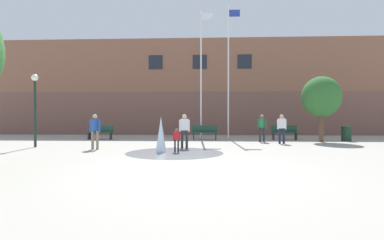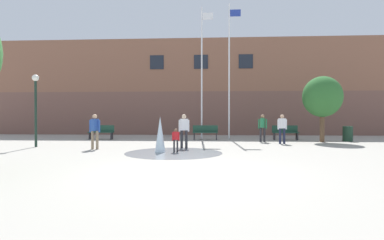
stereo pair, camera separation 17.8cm
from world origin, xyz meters
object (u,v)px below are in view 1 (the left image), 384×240
park_bench_under_left_flagpole (205,132)px  flagpole_right (229,68)px  park_bench_far_right (284,132)px  child_in_fountain (177,138)px  lamp_post_left_lane (35,99)px  park_bench_far_left (100,132)px  teen_by_trashcan (95,129)px  street_tree_near_building (321,97)px  adult_in_red (282,127)px  adult_near_bench (262,126)px  trash_can (346,134)px  flagpole_left (201,69)px  adult_watching (184,128)px

park_bench_under_left_flagpole → flagpole_right: (1.58, 0.85, 4.22)m
park_bench_far_right → child_in_fountain: child_in_fountain is taller
park_bench_under_left_flagpole → lamp_post_left_lane: (-8.18, -4.91, 1.85)m
park_bench_far_left → child_in_fountain: bearing=-49.5°
teen_by_trashcan → flagpole_right: size_ratio=0.18×
flagpole_right → street_tree_near_building: flagpole_right is taller
park_bench_far_left → street_tree_near_building: size_ratio=0.42×
park_bench_far_left → teen_by_trashcan: size_ratio=1.01×
adult_in_red → child_in_fountain: size_ratio=1.61×
teen_by_trashcan → adult_in_red: bearing=128.2°
park_bench_far_left → adult_near_bench: 10.14m
flagpole_right → trash_can: (6.92, -1.53, -4.25)m
street_tree_near_building → flagpole_left: bearing=162.8°
park_bench_under_left_flagpole → trash_can: size_ratio=1.78×
park_bench_far_left → flagpole_left: size_ratio=0.18×
child_in_fountain → lamp_post_left_lane: bearing=-162.1°
adult_watching → flagpole_left: size_ratio=0.18×
park_bench_far_left → adult_in_red: 11.18m
street_tree_near_building → lamp_post_left_lane: bearing=-166.5°
park_bench_far_right → adult_watching: adult_watching is taller
park_bench_far_left → flagpole_left: 7.74m
park_bench_far_right → trash_can: 3.55m
lamp_post_left_lane → trash_can: 17.31m
teen_by_trashcan → flagpole_right: flagpole_right is taller
adult_in_red → lamp_post_left_lane: (-12.38, -2.35, 1.40)m
child_in_fountain → flagpole_right: size_ratio=0.11×
park_bench_far_left → child_in_fountain: child_in_fountain is taller
adult_near_bench → teen_by_trashcan: same height
flagpole_right → lamp_post_left_lane: flagpole_right is taller
park_bench_far_left → child_in_fountain: size_ratio=1.62×
park_bench_under_left_flagpole → adult_near_bench: (3.33, -1.50, 0.45)m
child_in_fountain → trash_can: 11.32m
adult_near_bench → trash_can: (5.16, 0.83, -0.48)m
adult_in_red → flagpole_left: flagpole_left is taller
park_bench_far_right → trash_can: (3.46, -0.80, -0.03)m
street_tree_near_building → adult_near_bench: bearing=-176.8°
street_tree_near_building → park_bench_far_left: bearing=174.9°
park_bench_far_left → adult_in_red: adult_in_red is taller
park_bench_far_right → street_tree_near_building: (1.73, -1.44, 2.13)m
park_bench_far_right → adult_in_red: size_ratio=1.01×
adult_watching → flagpole_left: bearing=60.3°
park_bench_under_left_flagpole → adult_in_red: bearing=-31.4°
park_bench_under_left_flagpole → lamp_post_left_lane: bearing=-149.0°
park_bench_under_left_flagpole → park_bench_far_right: bearing=1.4°
adult_near_bench → street_tree_near_building: size_ratio=0.42×
park_bench_under_left_flagpole → teen_by_trashcan: teen_by_trashcan is taller
teen_by_trashcan → trash_can: teen_by_trashcan is taller
adult_near_bench → lamp_post_left_lane: 12.09m
park_bench_under_left_flagpole → teen_by_trashcan: bearing=-130.6°
park_bench_far_right → teen_by_trashcan: (-9.96, -5.87, 0.45)m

